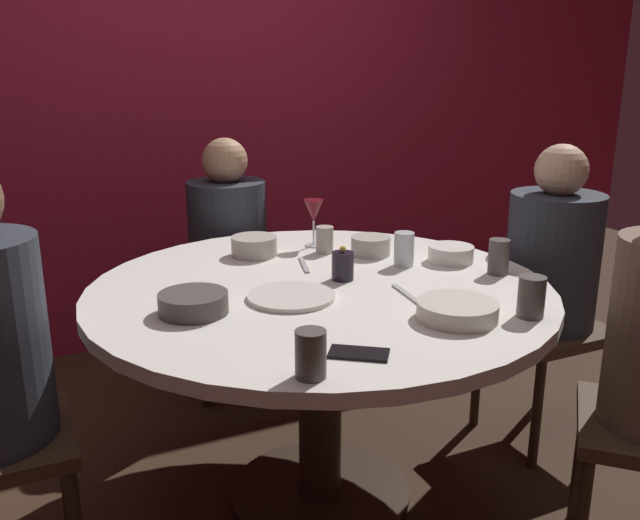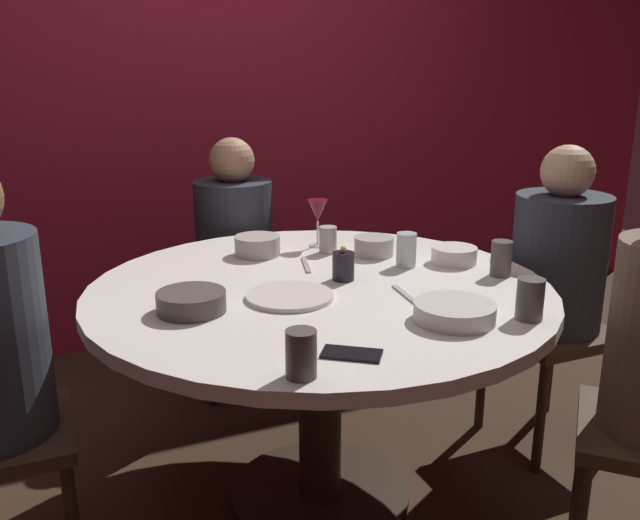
{
  "view_description": "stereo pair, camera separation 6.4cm",
  "coord_description": "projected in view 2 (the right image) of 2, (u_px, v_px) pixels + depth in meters",
  "views": [
    {
      "loc": [
        -0.83,
        -1.78,
        1.41
      ],
      "look_at": [
        0.0,
        0.0,
        0.84
      ],
      "focal_mm": 37.8,
      "sensor_mm": 36.0,
      "label": 1
    },
    {
      "loc": [
        -0.78,
        -1.81,
        1.41
      ],
      "look_at": [
        0.0,
        0.0,
        0.84
      ],
      "focal_mm": 37.8,
      "sensor_mm": 36.0,
      "label": 2
    }
  ],
  "objects": [
    {
      "name": "ground_plane",
      "position": [
        320.0,
        496.0,
        2.28
      ],
      "size": [
        8.0,
        8.0,
        0.0
      ],
      "primitive_type": "plane",
      "color": "#382619"
    },
    {
      "name": "cup_by_left_diner",
      "position": [
        301.0,
        354.0,
        1.45
      ],
      "size": [
        0.07,
        0.07,
        0.11
      ],
      "primitive_type": "cylinder",
      "color": "#4C4742",
      "rests_on": "dining_table"
    },
    {
      "name": "seated_diner_right",
      "position": [
        558.0,
        265.0,
        2.44
      ],
      "size": [
        0.4,
        0.4,
        1.14
      ],
      "rotation": [
        0.0,
        0.0,
        3.14
      ],
      "color": "#3F2D1E",
      "rests_on": "ground"
    },
    {
      "name": "cup_near_candle",
      "position": [
        501.0,
        258.0,
        2.15
      ],
      "size": [
        0.07,
        0.07,
        0.11
      ],
      "primitive_type": "cylinder",
      "color": "#4C4742",
      "rests_on": "dining_table"
    },
    {
      "name": "cup_center_front",
      "position": [
        328.0,
        240.0,
        2.42
      ],
      "size": [
        0.06,
        0.06,
        0.1
      ],
      "primitive_type": "cylinder",
      "color": "#B2ADA3",
      "rests_on": "dining_table"
    },
    {
      "name": "cell_phone",
      "position": [
        352.0,
        354.0,
        1.57
      ],
      "size": [
        0.15,
        0.14,
        0.01
      ],
      "primitive_type": "cube",
      "rotation": [
        0.0,
        0.0,
        4.09
      ],
      "color": "black",
      "rests_on": "dining_table"
    },
    {
      "name": "wine_glass",
      "position": [
        318.0,
        212.0,
        2.48
      ],
      "size": [
        0.08,
        0.08,
        0.18
      ],
      "color": "silver",
      "rests_on": "dining_table"
    },
    {
      "name": "bowl_salad_center",
      "position": [
        455.0,
        312.0,
        1.78
      ],
      "size": [
        0.22,
        0.22,
        0.05
      ],
      "primitive_type": "cylinder",
      "color": "beige",
      "rests_on": "dining_table"
    },
    {
      "name": "seated_diner_back",
      "position": [
        234.0,
        235.0,
        2.92
      ],
      "size": [
        0.4,
        0.4,
        1.12
      ],
      "rotation": [
        0.0,
        0.0,
        4.71
      ],
      "color": "#3F2D1E",
      "rests_on": "ground"
    },
    {
      "name": "bowl_sauce_side",
      "position": [
        454.0,
        255.0,
        2.3
      ],
      "size": [
        0.16,
        0.16,
        0.06
      ],
      "primitive_type": "cylinder",
      "color": "silver",
      "rests_on": "dining_table"
    },
    {
      "name": "cup_by_right_diner",
      "position": [
        530.0,
        299.0,
        1.78
      ],
      "size": [
        0.07,
        0.07,
        0.11
      ],
      "primitive_type": "cylinder",
      "color": "#4C4742",
      "rests_on": "dining_table"
    },
    {
      "name": "dining_table",
      "position": [
        320.0,
        328.0,
        2.11
      ],
      "size": [
        1.43,
        1.43,
        0.76
      ],
      "color": "silver",
      "rests_on": "ground"
    },
    {
      "name": "candle_holder",
      "position": [
        343.0,
        266.0,
        2.11
      ],
      "size": [
        0.07,
        0.07,
        0.11
      ],
      "color": "black",
      "rests_on": "dining_table"
    },
    {
      "name": "fork_near_plate",
      "position": [
        406.0,
        295.0,
        1.97
      ],
      "size": [
        0.04,
        0.18,
        0.01
      ],
      "primitive_type": "cube",
      "rotation": [
        0.0,
        0.0,
        -0.13
      ],
      "color": "#B7B7BC",
      "rests_on": "dining_table"
    },
    {
      "name": "back_wall",
      "position": [
        191.0,
        87.0,
        3.37
      ],
      "size": [
        6.0,
        0.1,
        2.6
      ],
      "primitive_type": "cube",
      "color": "maroon",
      "rests_on": "ground"
    },
    {
      "name": "bowl_rice_portion",
      "position": [
        191.0,
        302.0,
        1.84
      ],
      "size": [
        0.19,
        0.19,
        0.06
      ],
      "primitive_type": "cylinder",
      "color": "#4C4742",
      "rests_on": "dining_table"
    },
    {
      "name": "knife_near_plate",
      "position": [
        306.0,
        265.0,
        2.27
      ],
      "size": [
        0.07,
        0.18,
        0.01
      ],
      "primitive_type": "cube",
      "rotation": [
        0.0,
        0.0,
        -0.28
      ],
      "color": "#B7B7BC",
      "rests_on": "dining_table"
    },
    {
      "name": "bowl_small_white",
      "position": [
        374.0,
        246.0,
        2.39
      ],
      "size": [
        0.14,
        0.14,
        0.07
      ],
      "primitive_type": "cylinder",
      "color": "#B2ADA3",
      "rests_on": "dining_table"
    },
    {
      "name": "bowl_serving_large",
      "position": [
        257.0,
        246.0,
        2.39
      ],
      "size": [
        0.16,
        0.16,
        0.07
      ],
      "primitive_type": "cylinder",
      "color": "#B2ADA3",
      "rests_on": "dining_table"
    },
    {
      "name": "dinner_plate",
      "position": [
        290.0,
        296.0,
        1.95
      ],
      "size": [
        0.26,
        0.26,
        0.01
      ],
      "primitive_type": "cylinder",
      "color": "silver",
      "rests_on": "dining_table"
    },
    {
      "name": "cup_far_edge",
      "position": [
        406.0,
        250.0,
        2.25
      ],
      "size": [
        0.07,
        0.07,
        0.11
      ],
      "primitive_type": "cylinder",
      "color": "silver",
      "rests_on": "dining_table"
    }
  ]
}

